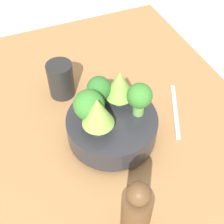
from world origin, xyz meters
TOP-DOWN VIEW (x-y plane):
  - ground_plane at (0.00, 0.00)m, footprint 6.00×6.00m
  - table at (0.00, 0.00)m, footprint 0.94×0.81m
  - bowl at (-0.04, -0.04)m, footprint 0.20×0.20m
  - broccoli_floret_right at (0.02, -0.03)m, footprint 0.05×0.05m
  - broccoli_floret_back at (-0.03, 0.01)m, footprint 0.06×0.06m
  - romanesco_piece_near at (0.00, -0.07)m, footprint 0.07×0.07m
  - romanesco_piece_far at (-0.06, -0.00)m, footprint 0.07×0.07m
  - broccoli_floret_front at (-0.05, -0.10)m, footprint 0.05×0.05m
  - cup at (0.15, 0.02)m, footprint 0.07×0.07m
  - pepper_mill at (-0.27, 0.01)m, footprint 0.05×0.05m
  - fork at (-0.02, -0.22)m, footprint 0.17×0.09m

SIDE VIEW (x-z plane):
  - ground_plane at x=0.00m, z-range 0.00..0.00m
  - table at x=0.00m, z-range 0.00..0.05m
  - fork at x=-0.02m, z-range 0.05..0.05m
  - bowl at x=-0.04m, z-range 0.05..0.12m
  - cup at x=0.15m, z-range 0.05..0.14m
  - pepper_mill at x=-0.27m, z-range 0.04..0.23m
  - broccoli_floret_right at x=0.02m, z-range 0.12..0.19m
  - broccoli_floret_back at x=-0.03m, z-range 0.12..0.20m
  - broccoli_floret_front at x=-0.05m, z-range 0.12..0.21m
  - romanesco_piece_near at x=0.00m, z-range 0.13..0.21m
  - romanesco_piece_far at x=-0.06m, z-range 0.13..0.22m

